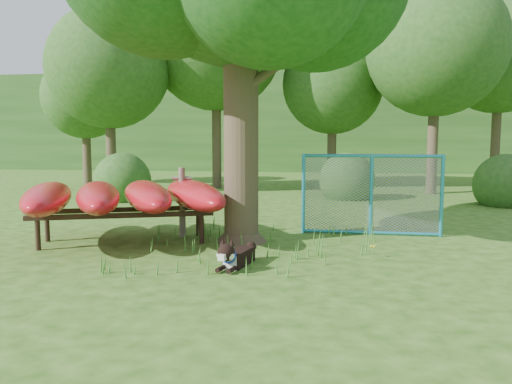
# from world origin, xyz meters

# --- Properties ---
(ground) EXTENTS (80.00, 80.00, 0.00)m
(ground) POSITION_xyz_m (0.00, 0.00, 0.00)
(ground) COLOR #264F0F
(ground) RESTS_ON ground
(wooden_post) EXTENTS (0.37, 0.16, 1.37)m
(wooden_post) POSITION_xyz_m (-1.40, 2.06, 0.72)
(wooden_post) COLOR brown
(wooden_post) RESTS_ON ground
(kayak_rack) EXTENTS (4.60, 4.13, 1.13)m
(kayak_rack) POSITION_xyz_m (-2.31, 1.34, 0.86)
(kayak_rack) COLOR black
(kayak_rack) RESTS_ON ground
(husky_dog) EXTENTS (0.46, 1.09, 0.49)m
(husky_dog) POSITION_xyz_m (0.08, -0.15, 0.17)
(husky_dog) COLOR black
(husky_dog) RESTS_ON ground
(fence_section) EXTENTS (2.78, 0.11, 2.70)m
(fence_section) POSITION_xyz_m (2.28, 2.81, 0.81)
(fence_section) COLOR teal
(fence_section) RESTS_ON ground
(wildflower_clump) EXTENTS (0.10, 0.09, 0.21)m
(wildflower_clump) POSITION_xyz_m (2.17, 0.80, 0.17)
(wildflower_clump) COLOR #427E29
(wildflower_clump) RESTS_ON ground
(bg_tree_a) EXTENTS (4.40, 4.40, 6.70)m
(bg_tree_a) POSITION_xyz_m (-6.50, 10.00, 4.48)
(bg_tree_a) COLOR #3C3021
(bg_tree_a) RESTS_ON ground
(bg_tree_b) EXTENTS (5.20, 5.20, 8.22)m
(bg_tree_b) POSITION_xyz_m (-3.00, 12.00, 5.61)
(bg_tree_b) COLOR #3C3021
(bg_tree_b) RESTS_ON ground
(bg_tree_c) EXTENTS (4.00, 4.00, 6.12)m
(bg_tree_c) POSITION_xyz_m (1.50, 13.00, 4.11)
(bg_tree_c) COLOR #3C3021
(bg_tree_c) RESTS_ON ground
(bg_tree_d) EXTENTS (4.80, 4.80, 7.50)m
(bg_tree_d) POSITION_xyz_m (5.00, 11.00, 5.08)
(bg_tree_d) COLOR #3C3021
(bg_tree_d) RESTS_ON ground
(bg_tree_e) EXTENTS (4.60, 4.60, 7.55)m
(bg_tree_e) POSITION_xyz_m (8.00, 14.00, 5.23)
(bg_tree_e) COLOR #3C3021
(bg_tree_e) RESTS_ON ground
(bg_tree_f) EXTENTS (3.60, 3.60, 5.55)m
(bg_tree_f) POSITION_xyz_m (-9.00, 13.00, 3.73)
(bg_tree_f) COLOR #3C3021
(bg_tree_f) RESTS_ON ground
(shrub_left) EXTENTS (1.80, 1.80, 1.80)m
(shrub_left) POSITION_xyz_m (-5.00, 7.50, 0.00)
(shrub_left) COLOR #224D19
(shrub_left) RESTS_ON ground
(shrub_right) EXTENTS (1.80, 1.80, 1.80)m
(shrub_right) POSITION_xyz_m (6.50, 8.00, 0.00)
(shrub_right) COLOR #224D19
(shrub_right) RESTS_ON ground
(shrub_mid) EXTENTS (1.80, 1.80, 1.80)m
(shrub_mid) POSITION_xyz_m (2.00, 9.00, 0.00)
(shrub_mid) COLOR #224D19
(shrub_mid) RESTS_ON ground
(wooded_hillside) EXTENTS (80.00, 12.00, 6.00)m
(wooded_hillside) POSITION_xyz_m (0.00, 28.00, 3.00)
(wooded_hillside) COLOR #224D19
(wooded_hillside) RESTS_ON ground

